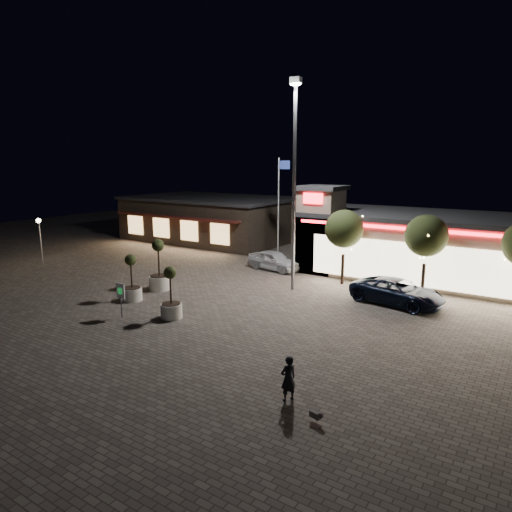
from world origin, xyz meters
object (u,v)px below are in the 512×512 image
Objects in this scene: pickup_truck at (397,292)px; valet_sign at (121,294)px; pedestrian at (288,379)px; planter_left at (159,274)px; white_sedan at (274,260)px; planter_mid at (132,286)px.

pickup_truck is 2.83× the size of valet_sign.
pedestrian is at bearing -170.26° from pickup_truck.
pedestrian is at bearing -12.79° from valet_sign.
planter_left is at bearing 114.11° from valet_sign.
pedestrian is at bearing -29.02° from planter_left.
white_sedan is 1.32× the size of planter_left.
white_sedan is 2.69× the size of pedestrian.
planter_mid is (-12.81, 4.82, 0.05)m from pedestrian.
planter_mid is at bearing 128.07° from valet_sign.
planter_left reaches higher than white_sedan.
valet_sign is (-10.88, -9.88, 0.55)m from pickup_truck.
pickup_truck is 14.78m from planter_mid.
pickup_truck is 1.90× the size of planter_mid.
planter_left reaches higher than pickup_truck.
planter_left reaches higher than pedestrian.
planter_mid reaches higher than pickup_truck.
pickup_truck is at bearing -150.07° from pedestrian.
valet_sign is (2.14, -4.79, 0.28)m from planter_left.
planter_left is (-13.13, 7.29, 0.20)m from pedestrian.
pedestrian is 15.02m from planter_left.
white_sedan is 13.20m from valet_sign.
pickup_truck is 14.71m from valet_sign.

